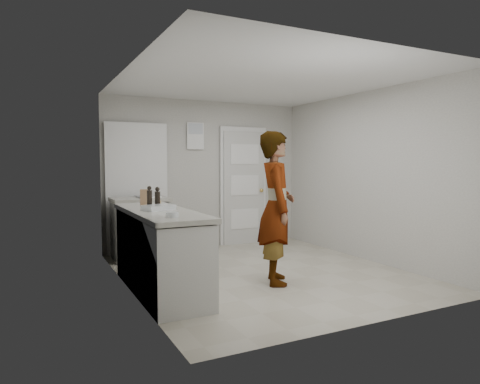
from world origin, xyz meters
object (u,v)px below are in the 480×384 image
egg_bowl (172,215)px  cake_mix_box (145,197)px  spice_jar (159,204)px  oil_cruet_b (149,198)px  person (276,208)px  baking_dish (158,208)px  oil_cruet_a (157,198)px

egg_bowl → cake_mix_box: bearing=87.5°
spice_jar → oil_cruet_b: size_ratio=0.28×
cake_mix_box → egg_bowl: bearing=-76.6°
cake_mix_box → spice_jar: bearing=-54.2°
person → baking_dish: size_ratio=4.86×
cake_mix_box → baking_dish: bearing=-74.7°
egg_bowl → person: bearing=15.0°
cake_mix_box → egg_bowl: 1.28m
spice_jar → baking_dish: (-0.11, -0.34, -0.01)m
spice_jar → oil_cruet_b: (-0.16, -0.16, 0.09)m
person → egg_bowl: bearing=128.7°
baking_dish → oil_cruet_a: bearing=76.9°
spice_jar → cake_mix_box: bearing=109.9°
cake_mix_box → oil_cruet_a: bearing=-68.4°
oil_cruet_b → egg_bowl: (0.00, -0.83, -0.10)m
oil_cruet_a → oil_cruet_b: 0.10m
person → oil_cruet_b: size_ratio=6.94×
oil_cruet_b → cake_mix_box: bearing=82.4°
oil_cruet_b → egg_bowl: bearing=-89.7°
cake_mix_box → egg_bowl: cake_mix_box is taller
egg_bowl → baking_dish: bearing=85.7°
cake_mix_box → egg_bowl: (-0.06, -1.28, -0.07)m
cake_mix_box → oil_cruet_b: oil_cruet_b is taller
spice_jar → oil_cruet_a: size_ratio=0.30×
person → baking_dish: 1.40m
oil_cruet_a → spice_jar: bearing=67.1°
person → egg_bowl: (-1.42, -0.38, 0.04)m
baking_dish → spice_jar: bearing=72.8°
person → baking_dish: bearing=102.3°
cake_mix_box → baking_dish: size_ratio=0.52×
oil_cruet_b → baking_dish: 0.21m
spice_jar → oil_cruet_b: 0.25m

